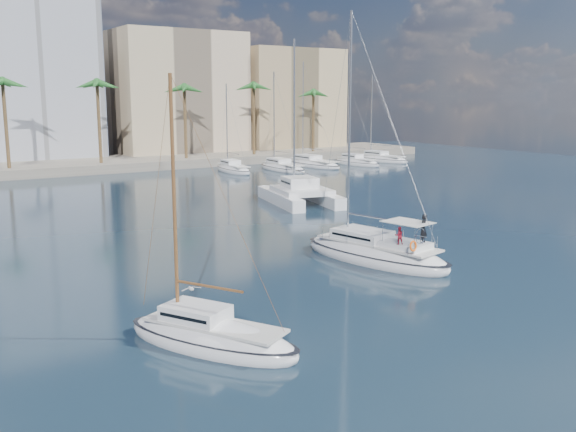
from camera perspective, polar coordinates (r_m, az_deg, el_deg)
ground at (r=36.35m, az=2.58°, el=-5.36°), size 160.00×160.00×0.00m
quay at (r=92.13m, az=-20.19°, el=4.11°), size 120.00×14.00×1.20m
building_beige at (r=107.11m, az=-9.95°, el=10.46°), size 20.00×14.00×20.00m
building_tan_right at (r=114.81m, az=-0.19°, el=10.12°), size 18.00×12.00×18.00m
palm_centre at (r=87.76m, az=-19.99°, el=10.17°), size 3.60×3.60×12.30m
palm_right at (r=101.23m, az=-0.61°, el=10.77°), size 3.60×3.60×12.30m
main_sloop at (r=39.86m, az=7.76°, el=-3.27°), size 5.40×11.11×15.82m
small_sloop at (r=26.53m, az=-6.91°, el=-10.63°), size 6.02×8.27×11.54m
catamaran at (r=60.55m, az=1.08°, el=2.16°), size 7.42×11.22×15.23m
seagull at (r=33.21m, az=-8.60°, el=-6.40°), size 1.07×0.46×0.20m
moored_yacht_a at (r=86.09m, az=-4.88°, el=3.91°), size 3.37×9.52×11.90m
moored_yacht_b at (r=87.65m, az=-0.51°, el=4.06°), size 3.32×10.83×13.72m
moored_yacht_c at (r=92.91m, az=2.21°, el=4.43°), size 3.98×12.33×15.54m
moored_yacht_d at (r=95.25m, az=6.11°, el=4.53°), size 3.52×9.55×11.90m
moored_yacht_e at (r=100.95m, az=8.26°, el=4.82°), size 4.61×11.11×13.72m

